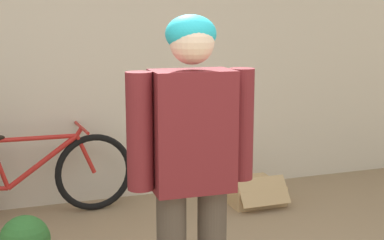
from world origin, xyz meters
name	(u,v)px	position (x,y,z in m)	size (l,w,h in m)	color
wall_back	(91,47)	(0.00, 2.98, 1.30)	(8.00, 0.07, 2.60)	beige
person	(192,154)	(0.13, 0.82, 0.92)	(0.61, 0.24, 1.56)	#4C4238
bicycle	(25,178)	(-0.58, 2.67, 0.34)	(1.70, 0.46, 0.70)	black
cardboard_box	(252,191)	(1.24, 2.48, 0.09)	(0.44, 0.53, 0.26)	tan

